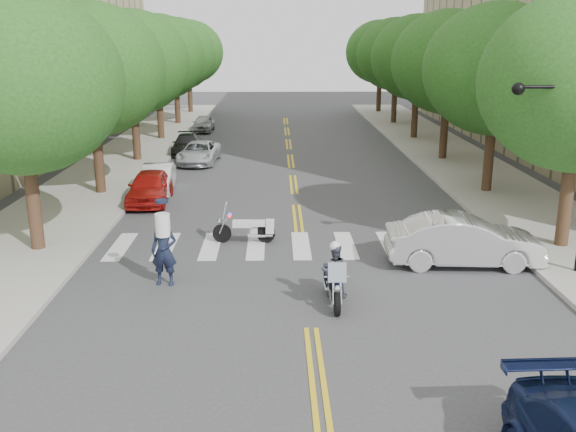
{
  "coord_description": "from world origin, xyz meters",
  "views": [
    {
      "loc": [
        -0.85,
        -14.47,
        6.96
      ],
      "look_at": [
        -0.46,
        5.66,
        1.3
      ],
      "focal_mm": 40.0,
      "sensor_mm": 36.0,
      "label": 1
    }
  ],
  "objects_px": {
    "motorcycle_police": "(334,275)",
    "officer_standing": "(164,251)",
    "convertible": "(464,241)",
    "motorcycle_parked": "(249,229)"
  },
  "relations": [
    {
      "from": "officer_standing",
      "to": "convertible",
      "type": "distance_m",
      "value": 9.21
    },
    {
      "from": "motorcycle_parked",
      "to": "convertible",
      "type": "xyz_separation_m",
      "value": [
        6.8,
        -2.43,
        0.3
      ]
    },
    {
      "from": "motorcycle_police",
      "to": "convertible",
      "type": "height_order",
      "value": "motorcycle_police"
    },
    {
      "from": "motorcycle_police",
      "to": "motorcycle_parked",
      "type": "bearing_deg",
      "value": -65.54
    },
    {
      "from": "motorcycle_parked",
      "to": "motorcycle_police",
      "type": "bearing_deg",
      "value": -154.13
    },
    {
      "from": "officer_standing",
      "to": "motorcycle_police",
      "type": "bearing_deg",
      "value": -9.67
    },
    {
      "from": "motorcycle_police",
      "to": "officer_standing",
      "type": "xyz_separation_m",
      "value": [
        -4.77,
        1.38,
        0.24
      ]
    },
    {
      "from": "motorcycle_police",
      "to": "convertible",
      "type": "distance_m",
      "value": 5.19
    },
    {
      "from": "motorcycle_police",
      "to": "convertible",
      "type": "xyz_separation_m",
      "value": [
        4.32,
        2.87,
        0.01
      ]
    },
    {
      "from": "motorcycle_police",
      "to": "officer_standing",
      "type": "distance_m",
      "value": 4.97
    }
  ]
}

